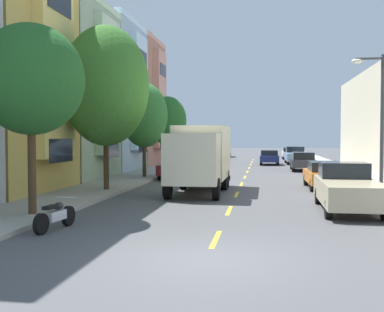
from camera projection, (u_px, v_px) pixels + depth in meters
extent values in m
plane|color=#4C4C4F|center=(249.00, 169.00, 40.36)|extent=(160.00, 160.00, 0.00)
cube|color=#A39E93|center=(161.00, 169.00, 39.43)|extent=(3.20, 120.00, 0.14)
cube|color=#A39E93|center=(339.00, 171.00, 37.33)|extent=(3.20, 120.00, 0.14)
cube|color=yellow|center=(216.00, 239.00, 12.69)|extent=(0.14, 2.20, 0.01)
cube|color=yellow|center=(229.00, 210.00, 17.63)|extent=(0.14, 2.20, 0.01)
cube|color=yellow|center=(237.00, 194.00, 22.57)|extent=(0.14, 2.20, 0.01)
cube|color=yellow|center=(242.00, 184.00, 27.51)|extent=(0.14, 2.20, 0.01)
cube|color=yellow|center=(245.00, 177.00, 32.45)|extent=(0.14, 2.20, 0.01)
cube|color=yellow|center=(247.00, 172.00, 37.39)|extent=(0.14, 2.20, 0.01)
cube|color=yellow|center=(249.00, 168.00, 42.33)|extent=(0.14, 2.20, 0.01)
cube|color=yellow|center=(251.00, 164.00, 47.28)|extent=(0.14, 2.20, 0.01)
cube|color=yellow|center=(252.00, 162.00, 52.22)|extent=(0.14, 2.20, 0.01)
cube|color=yellow|center=(253.00, 160.00, 57.16)|extent=(0.14, 2.20, 0.01)
cube|color=#F9D572|center=(55.00, 61.00, 22.32)|extent=(0.55, 3.36, 9.00)
cube|color=#1E232D|center=(61.00, 151.00, 22.44)|extent=(0.04, 2.56, 1.10)
cube|color=#1E232D|center=(61.00, 76.00, 22.30)|extent=(0.04, 2.56, 1.10)
cube|color=#1E232D|center=(60.00, 1.00, 22.17)|extent=(0.04, 2.56, 1.10)
cube|color=#99AD8E|center=(23.00, 95.00, 30.77)|extent=(10.75, 7.47, 10.83)
cube|color=beige|center=(99.00, 3.00, 29.79)|extent=(0.60, 7.47, 0.44)
cube|color=beige|center=(108.00, 87.00, 29.92)|extent=(0.55, 3.36, 8.44)
cube|color=#1E232D|center=(113.00, 149.00, 30.03)|extent=(0.04, 2.56, 1.10)
cube|color=#1E232D|center=(112.00, 97.00, 29.90)|extent=(0.04, 2.56, 1.10)
cube|color=#1E232D|center=(112.00, 45.00, 29.77)|extent=(0.04, 2.56, 1.10)
cube|color=#9EB7CC|center=(73.00, 100.00, 38.31)|extent=(10.30, 7.47, 11.41)
cube|color=#CAE7FE|center=(132.00, 23.00, 37.35)|extent=(0.60, 7.47, 0.44)
cube|color=#CAE7FE|center=(139.00, 93.00, 37.49)|extent=(0.55, 3.36, 8.90)
cube|color=#1E232D|center=(143.00, 145.00, 37.61)|extent=(0.04, 2.56, 1.10)
cube|color=#1E232D|center=(143.00, 102.00, 37.47)|extent=(0.04, 2.56, 1.10)
cube|color=#1E232D|center=(143.00, 58.00, 37.34)|extent=(0.04, 2.56, 1.10)
cube|color=#B27560|center=(101.00, 105.00, 45.94)|extent=(10.98, 7.47, 11.52)
cube|color=#E19B83|center=(154.00, 41.00, 44.93)|extent=(0.60, 7.47, 0.44)
cube|color=#E19B83|center=(160.00, 100.00, 45.07)|extent=(0.55, 3.36, 8.99)
cube|color=#1E232D|center=(163.00, 144.00, 45.19)|extent=(0.04, 2.56, 1.10)
cube|color=#1E232D|center=(163.00, 107.00, 45.05)|extent=(0.04, 2.56, 1.10)
cube|color=#1E232D|center=(163.00, 70.00, 44.92)|extent=(0.04, 2.56, 1.10)
cylinder|color=#47331E|center=(32.00, 168.00, 15.97)|extent=(0.27, 0.27, 3.09)
ellipsoid|color=#235B23|center=(31.00, 79.00, 15.86)|extent=(3.54, 3.54, 3.68)
cylinder|color=#47331E|center=(106.00, 160.00, 23.51)|extent=(0.26, 0.26, 2.87)
ellipsoid|color=#387028|center=(106.00, 86.00, 23.37)|extent=(4.24, 4.24, 5.87)
cylinder|color=#47331E|center=(144.00, 158.00, 31.05)|extent=(0.26, 0.26, 2.42)
ellipsoid|color=#2D6B2D|center=(144.00, 115.00, 30.95)|extent=(3.03, 3.03, 4.17)
cylinder|color=#47331E|center=(168.00, 154.00, 38.59)|extent=(0.24, 0.24, 2.43)
ellipsoid|color=#235B23|center=(168.00, 121.00, 38.48)|extent=(3.03, 3.03, 3.90)
cylinder|color=#38383D|center=(382.00, 127.00, 19.84)|extent=(0.16, 0.16, 5.97)
cylinder|color=#38383D|center=(369.00, 58.00, 19.81)|extent=(1.10, 0.10, 0.10)
ellipsoid|color=silver|center=(357.00, 61.00, 19.89)|extent=(0.44, 0.28, 0.20)
cube|color=beige|center=(203.00, 152.00, 24.31)|extent=(2.43, 5.13, 2.59)
cube|color=beige|center=(192.00, 159.00, 20.65)|extent=(2.31, 1.91, 2.20)
cube|color=black|center=(189.00, 148.00, 19.75)|extent=(2.02, 0.09, 0.97)
cube|color=black|center=(209.00, 178.00, 26.81)|extent=(2.40, 0.17, 0.24)
cylinder|color=black|center=(168.00, 188.00, 20.82)|extent=(0.29, 0.96, 0.96)
cylinder|color=black|center=(216.00, 189.00, 20.49)|extent=(0.29, 0.96, 0.96)
cylinder|color=black|center=(187.00, 178.00, 25.87)|extent=(0.29, 0.96, 0.96)
cylinder|color=black|center=(226.00, 179.00, 25.54)|extent=(0.29, 0.96, 0.96)
cylinder|color=black|center=(183.00, 180.00, 24.78)|extent=(0.29, 0.96, 0.96)
cylinder|color=black|center=(224.00, 181.00, 24.46)|extent=(0.29, 0.96, 0.96)
cube|color=silver|center=(290.00, 154.00, 58.70)|extent=(1.80, 4.50, 0.60)
cube|color=black|center=(290.00, 150.00, 58.46)|extent=(1.59, 2.16, 0.50)
cylinder|color=black|center=(296.00, 156.00, 60.11)|extent=(0.22, 0.66, 0.66)
cylinder|color=black|center=(283.00, 156.00, 60.34)|extent=(0.22, 0.66, 0.66)
cylinder|color=black|center=(297.00, 157.00, 57.08)|extent=(0.22, 0.66, 0.66)
cylinder|color=black|center=(284.00, 157.00, 57.32)|extent=(0.22, 0.66, 0.66)
cube|color=#333338|center=(303.00, 163.00, 38.67)|extent=(1.89, 4.73, 0.62)
cube|color=black|center=(303.00, 156.00, 38.28)|extent=(1.65, 2.84, 0.55)
cylinder|color=black|center=(311.00, 165.00, 40.13)|extent=(0.23, 0.66, 0.66)
cylinder|color=black|center=(292.00, 165.00, 40.39)|extent=(0.23, 0.66, 0.66)
cylinder|color=black|center=(314.00, 168.00, 36.98)|extent=(0.23, 0.66, 0.66)
cylinder|color=black|center=(293.00, 168.00, 37.24)|extent=(0.23, 0.66, 0.66)
cube|color=maroon|center=(177.00, 168.00, 31.53)|extent=(1.85, 4.71, 0.62)
cube|color=black|center=(178.00, 159.00, 31.88)|extent=(1.62, 2.83, 0.55)
cylinder|color=black|center=(160.00, 175.00, 30.09)|extent=(0.22, 0.66, 0.66)
cylinder|color=black|center=(185.00, 175.00, 29.84)|extent=(0.22, 0.66, 0.66)
cylinder|color=black|center=(170.00, 171.00, 33.24)|extent=(0.22, 0.66, 0.66)
cylinder|color=black|center=(193.00, 172.00, 33.00)|extent=(0.22, 0.66, 0.66)
cube|color=#194C28|center=(216.00, 153.00, 58.04)|extent=(2.08, 5.33, 0.80)
cube|color=black|center=(215.00, 148.00, 56.86)|extent=(1.78, 1.61, 0.60)
cylinder|color=black|center=(207.00, 157.00, 56.39)|extent=(0.23, 0.66, 0.66)
cylinder|color=black|center=(222.00, 157.00, 56.16)|extent=(0.23, 0.66, 0.66)
cylinder|color=black|center=(210.00, 156.00, 59.96)|extent=(0.23, 0.66, 0.66)
cylinder|color=black|center=(224.00, 156.00, 59.72)|extent=(0.23, 0.66, 0.66)
cube|color=tan|center=(348.00, 191.00, 17.43)|extent=(2.09, 5.33, 0.80)
cube|color=black|center=(344.00, 170.00, 18.55)|extent=(1.79, 1.62, 0.60)
cylinder|color=black|center=(364.00, 197.00, 19.07)|extent=(0.23, 0.66, 0.66)
cylinder|color=black|center=(318.00, 196.00, 19.37)|extent=(0.23, 0.66, 0.66)
cylinder|color=black|center=(329.00, 209.00, 15.82)|extent=(0.23, 0.66, 0.66)
cube|color=black|center=(210.00, 156.00, 49.91)|extent=(2.01, 4.82, 0.90)
cube|color=black|center=(210.00, 148.00, 49.88)|extent=(1.75, 2.80, 0.70)
cylinder|color=black|center=(200.00, 161.00, 48.45)|extent=(0.23, 0.66, 0.66)
cylinder|color=black|center=(217.00, 161.00, 48.18)|extent=(0.23, 0.66, 0.66)
cylinder|color=black|center=(204.00, 159.00, 51.67)|extent=(0.23, 0.66, 0.66)
cylinder|color=black|center=(220.00, 159.00, 51.40)|extent=(0.23, 0.66, 0.66)
cube|color=#7A9EC6|center=(296.00, 157.00, 48.27)|extent=(2.08, 5.33, 0.80)
cube|color=black|center=(295.00, 149.00, 49.40)|extent=(1.78, 1.62, 0.60)
cylinder|color=black|center=(303.00, 160.00, 49.96)|extent=(0.23, 0.66, 0.66)
cylinder|color=black|center=(286.00, 160.00, 50.19)|extent=(0.23, 0.66, 0.66)
cylinder|color=black|center=(307.00, 162.00, 46.39)|extent=(0.23, 0.66, 0.66)
cylinder|color=black|center=(288.00, 162.00, 46.62)|extent=(0.23, 0.66, 0.66)
cube|color=orange|center=(324.00, 177.00, 25.17)|extent=(1.87, 4.53, 0.60)
cube|color=black|center=(325.00, 166.00, 24.92)|extent=(1.62, 2.19, 0.50)
cylinder|color=black|center=(335.00, 180.00, 26.59)|extent=(0.23, 0.66, 0.66)
cylinder|color=black|center=(306.00, 180.00, 26.80)|extent=(0.23, 0.66, 0.66)
cylinder|color=black|center=(345.00, 185.00, 23.56)|extent=(0.23, 0.66, 0.66)
cylinder|color=black|center=(312.00, 185.00, 23.77)|extent=(0.23, 0.66, 0.66)
cube|color=#B2B5BA|center=(223.00, 151.00, 65.66)|extent=(2.00, 4.82, 0.90)
cube|color=black|center=(223.00, 145.00, 65.63)|extent=(1.74, 2.80, 0.70)
cylinder|color=black|center=(216.00, 155.00, 64.18)|extent=(0.23, 0.66, 0.66)
cylinder|color=black|center=(229.00, 155.00, 63.94)|extent=(0.23, 0.66, 0.66)
cylinder|color=black|center=(218.00, 154.00, 67.41)|extent=(0.23, 0.66, 0.66)
cylinder|color=black|center=(230.00, 154.00, 67.17)|extent=(0.23, 0.66, 0.66)
cube|color=navy|center=(269.00, 158.00, 46.98)|extent=(1.80, 4.50, 0.60)
cube|color=black|center=(269.00, 153.00, 46.74)|extent=(1.58, 2.16, 0.50)
cylinder|color=black|center=(277.00, 161.00, 48.39)|extent=(0.22, 0.66, 0.66)
cylinder|color=black|center=(261.00, 161.00, 48.62)|extent=(0.22, 0.66, 0.66)
cylinder|color=black|center=(278.00, 162.00, 45.37)|extent=(0.22, 0.66, 0.66)
cylinder|color=black|center=(261.00, 162.00, 45.60)|extent=(0.22, 0.66, 0.66)
cylinder|color=black|center=(68.00, 216.00, 14.65)|extent=(0.22, 0.61, 0.60)
cylinder|color=black|center=(41.00, 224.00, 13.25)|extent=(0.22, 0.61, 0.60)
cube|color=silver|center=(55.00, 216.00, 13.95)|extent=(0.38, 0.84, 0.28)
ellipsoid|color=black|center=(58.00, 206.00, 14.10)|extent=(0.24, 0.48, 0.22)
cube|color=black|center=(50.00, 207.00, 13.68)|extent=(0.29, 0.54, 0.10)
cylinder|color=silver|center=(66.00, 197.00, 14.51)|extent=(0.62, 0.11, 0.03)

